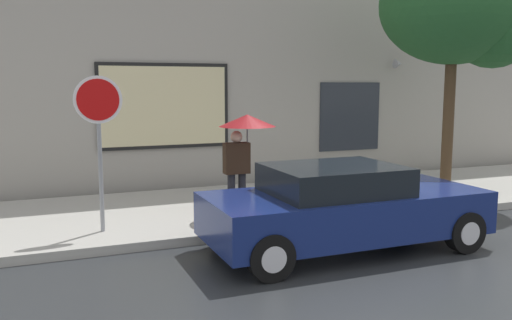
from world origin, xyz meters
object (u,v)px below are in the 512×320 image
object	(u,v)px
pedestrian_with_umbrella	(244,134)
street_tree	(462,11)
parked_car	(343,207)
stop_sign	(99,123)
fire_hydrant	(334,189)

from	to	relation	value
pedestrian_with_umbrella	street_tree	world-z (taller)	street_tree
parked_car	street_tree	world-z (taller)	street_tree
pedestrian_with_umbrella	street_tree	size ratio (longest dim) A/B	0.35
parked_car	pedestrian_with_umbrella	bearing A→B (deg)	112.30
pedestrian_with_umbrella	street_tree	xyz separation A→B (m)	(5.03, 0.18, 2.45)
pedestrian_with_umbrella	stop_sign	xyz separation A→B (m)	(-2.54, -0.15, 0.29)
pedestrian_with_umbrella	stop_sign	world-z (taller)	stop_sign
stop_sign	fire_hydrant	bearing A→B (deg)	1.25
pedestrian_with_umbrella	stop_sign	distance (m)	2.56
parked_car	street_tree	xyz separation A→B (m)	(4.19, 2.24, 3.43)
pedestrian_with_umbrella	street_tree	distance (m)	5.60
street_tree	stop_sign	xyz separation A→B (m)	(-7.57, -0.34, -2.16)
stop_sign	street_tree	bearing A→B (deg)	2.56
fire_hydrant	pedestrian_with_umbrella	distance (m)	2.17
parked_car	street_tree	size ratio (longest dim) A/B	0.82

